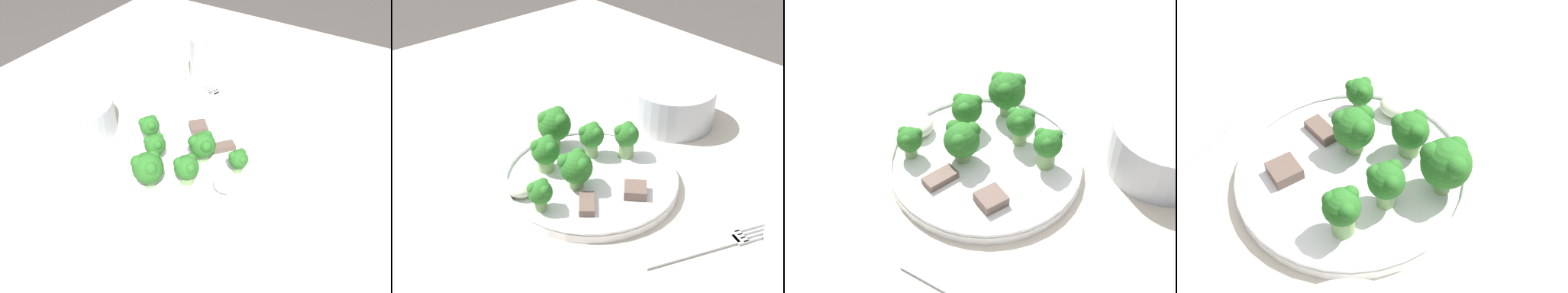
% 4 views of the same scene
% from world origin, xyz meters
% --- Properties ---
extents(table, '(1.31, 1.15, 0.77)m').
position_xyz_m(table, '(0.00, 0.00, 0.68)').
color(table, beige).
rests_on(table, ground_plane).
extents(dinner_plate, '(0.25, 0.25, 0.02)m').
position_xyz_m(dinner_plate, '(0.01, -0.00, 0.77)').
color(dinner_plate, white).
rests_on(dinner_plate, table).
extents(cream_bowl, '(0.14, 0.14, 0.07)m').
position_xyz_m(cream_bowl, '(-0.04, 0.22, 0.80)').
color(cream_bowl, '#B7BCC6').
rests_on(cream_bowl, table).
extents(broccoli_floret_near_rim_left, '(0.04, 0.04, 0.05)m').
position_xyz_m(broccoli_floret_near_rim_left, '(-0.04, 0.04, 0.81)').
color(broccoli_floret_near_rim_left, '#7FA866').
rests_on(broccoli_floret_near_rim_left, dinner_plate).
extents(broccoli_floret_center_left, '(0.03, 0.03, 0.04)m').
position_xyz_m(broccoli_floret_center_left, '(0.02, -0.10, 0.81)').
color(broccoli_floret_center_left, '#7FA866').
rests_on(broccoli_floret_center_left, dinner_plate).
extents(broccoli_floret_back_left, '(0.04, 0.04, 0.06)m').
position_xyz_m(broccoli_floret_back_left, '(-0.00, 0.08, 0.81)').
color(broccoli_floret_back_left, '#7FA866').
rests_on(broccoli_floret_back_left, dinner_plate).
extents(broccoli_floret_front_left, '(0.04, 0.04, 0.05)m').
position_xyz_m(broccoli_floret_front_left, '(-0.05, -0.04, 0.81)').
color(broccoli_floret_front_left, '#7FA866').
rests_on(broccoli_floret_front_left, dinner_plate).
extents(broccoli_floret_center_back, '(0.05, 0.05, 0.07)m').
position_xyz_m(broccoli_floret_center_back, '(-0.09, 0.01, 0.82)').
color(broccoli_floret_center_back, '#7FA866').
rests_on(broccoli_floret_center_back, dinner_plate).
extents(broccoli_floret_mid_cluster, '(0.05, 0.05, 0.06)m').
position_xyz_m(broccoli_floret_mid_cluster, '(0.01, -0.03, 0.81)').
color(broccoli_floret_mid_cluster, '#7FA866').
rests_on(broccoli_floret_mid_cluster, dinner_plate).
extents(meat_slice_front_slice, '(0.04, 0.04, 0.01)m').
position_xyz_m(meat_slice_front_slice, '(0.08, 0.02, 0.78)').
color(meat_slice_front_slice, brown).
rests_on(meat_slice_front_slice, dinner_plate).
extents(meat_slice_middle_slice, '(0.05, 0.04, 0.01)m').
position_xyz_m(meat_slice_middle_slice, '(0.05, -0.05, 0.78)').
color(meat_slice_middle_slice, brown).
rests_on(meat_slice_middle_slice, dinner_plate).
extents(sauce_dollop, '(0.04, 0.04, 0.02)m').
position_xyz_m(sauce_dollop, '(-0.03, -0.10, 0.79)').
color(sauce_dollop, silver).
rests_on(sauce_dollop, dinner_plate).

